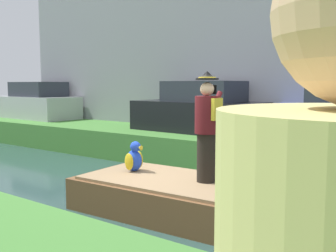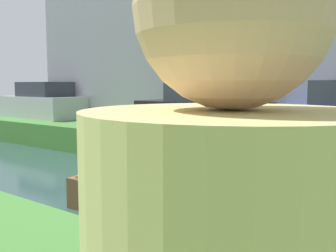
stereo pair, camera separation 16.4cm
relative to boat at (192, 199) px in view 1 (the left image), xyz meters
The scene contains 9 objects.
ground_plane 0.66m from the boat, 90.00° to the left, with size 80.00×80.00×0.00m, color #4C4742.
canal_water 0.63m from the boat, 90.00° to the left, with size 5.39×48.00×0.10m, color #2D4C47.
grass_bank_far 7.33m from the boat, ahead, with size 9.23×48.00×0.94m, color #478438.
boat is the anchor object (origin of this frame).
person_pirate 1.26m from the boat, 56.91° to the right, with size 0.61×0.42×1.85m.
parrot_plush 1.42m from the boat, 89.12° to the left, with size 0.36×0.35×0.57m.
parked_car_dark 5.31m from the boat, 30.13° to the left, with size 1.87×4.07×1.50m.
parked_car_silver 11.51m from the boat, 66.99° to the left, with size 1.83×4.05×1.50m.
building_row 9.66m from the boat, 21.63° to the left, with size 5.75×16.21×6.75m, color #93939E.
Camera 1 is at (-5.44, -3.97, 2.34)m, focal length 41.55 mm.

